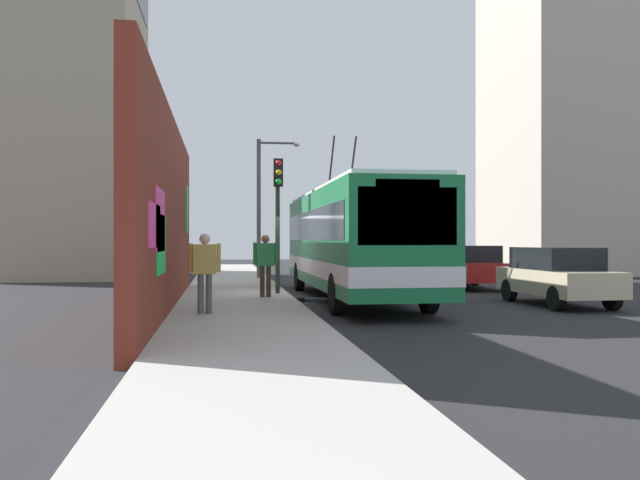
% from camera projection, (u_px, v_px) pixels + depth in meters
% --- Properties ---
extents(ground_plane, '(80.00, 80.00, 0.00)m').
position_uv_depth(ground_plane, '(288.00, 297.00, 20.27)').
color(ground_plane, '#232326').
extents(sidewalk_slab, '(48.00, 3.20, 0.15)m').
position_uv_depth(sidewalk_slab, '(236.00, 296.00, 20.04)').
color(sidewalk_slab, '#ADA8A0').
rests_on(sidewalk_slab, ground_plane).
extents(graffiti_wall, '(14.72, 0.32, 4.78)m').
position_uv_depth(graffiti_wall, '(168.00, 215.00, 16.16)').
color(graffiti_wall, maroon).
rests_on(graffiti_wall, ground_plane).
extents(building_far_left, '(8.93, 6.19, 17.39)m').
position_uv_depth(building_far_left, '(73.00, 98.00, 31.77)').
color(building_far_left, '#9E937F').
rests_on(building_far_left, ground_plane).
extents(building_far_right, '(8.03, 8.36, 19.72)m').
position_uv_depth(building_far_right, '(577.00, 91.00, 35.32)').
color(building_far_right, '#B2A899').
rests_on(building_far_right, ground_plane).
extents(city_bus, '(11.81, 2.55, 5.06)m').
position_uv_depth(city_bus, '(352.00, 239.00, 19.44)').
color(city_bus, '#19723F').
rests_on(city_bus, ground_plane).
extents(parked_car_champagne, '(4.11, 1.73, 1.58)m').
position_uv_depth(parked_car_champagne, '(557.00, 275.00, 17.81)').
color(parked_car_champagne, '#C6B793').
rests_on(parked_car_champagne, ground_plane).
extents(parked_car_red, '(4.30, 1.77, 1.58)m').
position_uv_depth(parked_car_red, '(469.00, 266.00, 24.16)').
color(parked_car_red, '#B21E19').
rests_on(parked_car_red, ground_plane).
extents(pedestrian_at_curb, '(0.24, 0.71, 1.78)m').
position_uv_depth(pedestrian_at_curb, '(265.00, 260.00, 18.72)').
color(pedestrian_at_curb, '#3F3326').
rests_on(pedestrian_at_curb, sidewalk_slab).
extents(pedestrian_near_wall, '(0.24, 0.70, 1.78)m').
position_uv_depth(pedestrian_near_wall, '(205.00, 266.00, 14.45)').
color(pedestrian_near_wall, '#595960').
rests_on(pedestrian_near_wall, sidewalk_slab).
extents(traffic_light, '(0.49, 0.28, 4.12)m').
position_uv_depth(traffic_light, '(278.00, 202.00, 19.87)').
color(traffic_light, '#2D382D').
rests_on(traffic_light, sidewalk_slab).
extents(street_lamp, '(0.44, 1.89, 6.02)m').
position_uv_depth(street_lamp, '(264.00, 197.00, 28.37)').
color(street_lamp, '#4C4C51').
rests_on(street_lamp, sidewalk_slab).
extents(curbside_puddle, '(1.42, 1.42, 0.00)m').
position_uv_depth(curbside_puddle, '(311.00, 300.00, 19.43)').
color(curbside_puddle, black).
rests_on(curbside_puddle, ground_plane).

